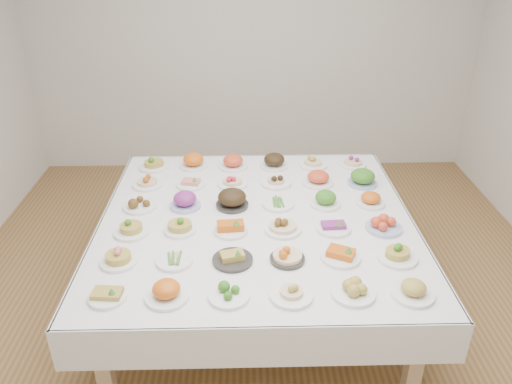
{
  "coord_description": "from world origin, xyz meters",
  "views": [
    {
      "loc": [
        -0.11,
        -3.09,
        2.58
      ],
      "look_at": [
        -0.03,
        0.11,
        0.88
      ],
      "focal_mm": 35.0,
      "sensor_mm": 36.0,
      "label": 1
    }
  ],
  "objects_px": {
    "display_table": "(257,226)",
    "dish_18": "(139,202)",
    "dish_35": "(353,160)",
    "dish_0": "(107,293)"
  },
  "relations": [
    {
      "from": "display_table",
      "to": "dish_18",
      "type": "xyz_separation_m",
      "value": [
        -0.86,
        0.17,
        0.12
      ]
    },
    {
      "from": "display_table",
      "to": "dish_35",
      "type": "distance_m",
      "value": 1.22
    },
    {
      "from": "dish_0",
      "to": "dish_18",
      "type": "xyz_separation_m",
      "value": [
        -0.01,
        1.02,
        0.01
      ]
    },
    {
      "from": "display_table",
      "to": "dish_0",
      "type": "xyz_separation_m",
      "value": [
        -0.85,
        -0.85,
        0.1
      ]
    },
    {
      "from": "dish_35",
      "to": "dish_0",
      "type": "bearing_deg",
      "value": -134.97
    },
    {
      "from": "dish_0",
      "to": "dish_18",
      "type": "bearing_deg",
      "value": 90.32
    },
    {
      "from": "dish_18",
      "to": "dish_35",
      "type": "bearing_deg",
      "value": 21.91
    },
    {
      "from": "dish_18",
      "to": "dish_35",
      "type": "relative_size",
      "value": 1.07
    },
    {
      "from": "dish_18",
      "to": "display_table",
      "type": "bearing_deg",
      "value": -11.12
    },
    {
      "from": "display_table",
      "to": "dish_18",
      "type": "bearing_deg",
      "value": 168.88
    }
  ]
}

